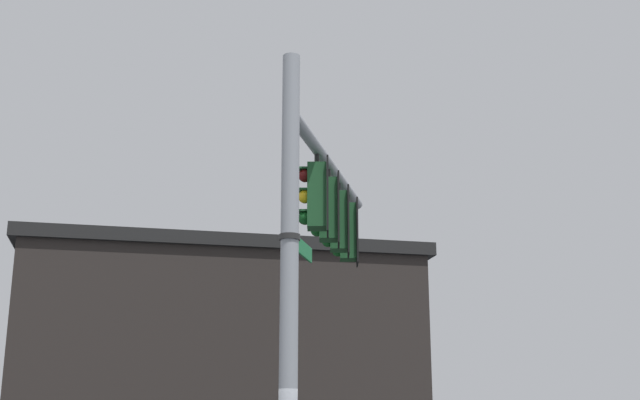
% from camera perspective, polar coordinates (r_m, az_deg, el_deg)
% --- Properties ---
extents(signal_pole, '(0.25, 0.25, 7.27)m').
position_cam_1_polar(signal_pole, '(11.73, -2.06, -6.81)').
color(signal_pole, gray).
rests_on(signal_pole, ground).
extents(mast_arm, '(4.99, 1.30, 0.19)m').
position_cam_1_polar(mast_arm, '(14.77, 0.64, 2.26)').
color(mast_arm, gray).
extents(traffic_light_nearest_pole, '(0.54, 0.49, 1.31)m').
position_cam_1_polar(traffic_light_nearest_pole, '(13.67, -0.29, 0.26)').
color(traffic_light_nearest_pole, black).
extents(traffic_light_mid_inner, '(0.54, 0.49, 1.31)m').
position_cam_1_polar(traffic_light_mid_inner, '(14.44, 0.47, -0.62)').
color(traffic_light_mid_inner, black).
extents(traffic_light_mid_outer, '(0.54, 0.49, 1.31)m').
position_cam_1_polar(traffic_light_mid_outer, '(15.22, 1.16, -1.40)').
color(traffic_light_mid_outer, black).
extents(traffic_light_arm_end, '(0.54, 0.49, 1.31)m').
position_cam_1_polar(traffic_light_arm_end, '(16.00, 1.78, -2.11)').
color(traffic_light_arm_end, black).
extents(street_name_sign, '(1.35, 0.43, 0.22)m').
position_cam_1_polar(street_name_sign, '(12.24, -1.57, -2.87)').
color(street_name_sign, '#147238').
extents(storefront_building, '(7.75, 10.32, 6.26)m').
position_cam_1_polar(storefront_building, '(21.15, -6.87, -12.03)').
color(storefront_building, '#282321').
rests_on(storefront_building, ground).
extents(tree_by_storefront, '(3.38, 3.38, 5.91)m').
position_cam_1_polar(tree_by_storefront, '(22.53, -10.63, -9.39)').
color(tree_by_storefront, '#4C3823').
rests_on(tree_by_storefront, ground).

